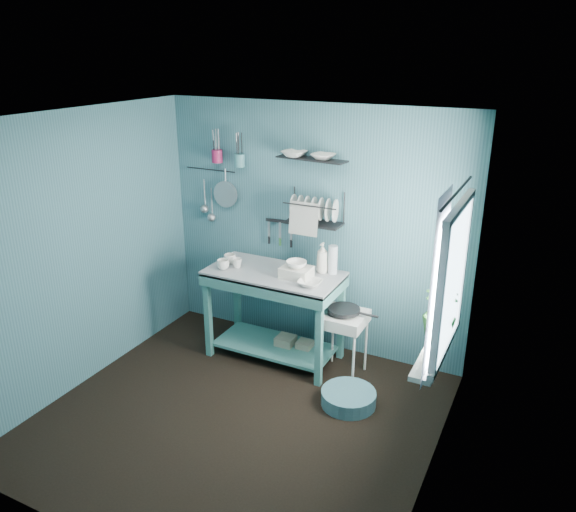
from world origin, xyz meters
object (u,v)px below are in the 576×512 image
at_px(mug_left, 223,265).
at_px(mug_right, 230,259).
at_px(floor_basin, 348,398).
at_px(hotplate_stand, 343,344).
at_px(colander, 226,194).
at_px(potted_plant, 440,312).
at_px(utensil_cup_teal, 239,160).
at_px(soap_bottle, 322,258).
at_px(mug_mid, 237,263).
at_px(utensil_cup_magenta, 217,156).
at_px(frying_pan, 344,310).
at_px(storage_tin_small, 305,350).
at_px(storage_tin_large, 286,346).
at_px(work_counter, 274,315).
at_px(water_bottle, 333,260).
at_px(dish_rack, 314,208).
at_px(wash_tub, 296,272).

bearing_deg(mug_left, mug_right, 97.13).
distance_m(mug_left, mug_right, 0.16).
xyz_separation_m(mug_left, floor_basin, (1.45, -0.28, -0.91)).
xyz_separation_m(mug_left, hotplate_stand, (1.22, 0.15, -0.65)).
distance_m(hotplate_stand, colander, 1.98).
height_order(mug_right, colander, colander).
bearing_deg(potted_plant, utensil_cup_teal, 160.44).
distance_m(mug_left, soap_bottle, 0.97).
bearing_deg(utensil_cup_teal, mug_mid, -64.93).
distance_m(mug_left, utensil_cup_magenta, 1.15).
relative_size(frying_pan, storage_tin_small, 1.50).
bearing_deg(storage_tin_large, colander, 157.94).
xyz_separation_m(work_counter, colander, (-0.79, 0.41, 1.05)).
xyz_separation_m(mug_mid, water_bottle, (0.90, 0.28, 0.09)).
relative_size(dish_rack, utensil_cup_teal, 4.23).
height_order(water_bottle, frying_pan, water_bottle).
relative_size(mug_right, storage_tin_small, 0.61).
bearing_deg(utensil_cup_teal, dish_rack, -3.35).
distance_m(mug_right, water_bottle, 1.05).
bearing_deg(water_bottle, frying_pan, -46.51).
distance_m(hotplate_stand, floor_basin, 0.56).
distance_m(wash_tub, hotplate_stand, 0.82).
distance_m(wash_tub, storage_tin_small, 0.89).
relative_size(mug_right, hotplate_stand, 0.19).
xyz_separation_m(dish_rack, utensil_cup_magenta, (-1.12, 0.05, 0.40)).
bearing_deg(colander, mug_mid, -49.02).
height_order(mug_left, utensil_cup_magenta, utensil_cup_magenta).
bearing_deg(water_bottle, utensil_cup_teal, 171.77).
xyz_separation_m(wash_tub, frying_pan, (0.49, 0.01, -0.29)).
distance_m(work_counter, colander, 1.38).
bearing_deg(wash_tub, soap_bottle, 52.31).
xyz_separation_m(dish_rack, colander, (-1.06, 0.08, -0.00)).
bearing_deg(utensil_cup_magenta, mug_mid, -42.95).
relative_size(utensil_cup_magenta, floor_basin, 0.27).
bearing_deg(utensil_cup_magenta, storage_tin_large, -19.11).
bearing_deg(wash_tub, utensil_cup_magenta, 160.06).
distance_m(dish_rack, floor_basin, 1.79).
height_order(dish_rack, floor_basin, dish_rack).
xyz_separation_m(work_counter, mug_mid, (-0.38, -0.06, 0.51)).
bearing_deg(frying_pan, wash_tub, -178.86).
bearing_deg(colander, potted_plant, -18.69).
xyz_separation_m(hotplate_stand, floor_basin, (0.23, -0.43, -0.26)).
xyz_separation_m(mug_left, dish_rack, (0.75, 0.49, 0.54)).
bearing_deg(work_counter, colander, 153.22).
bearing_deg(wash_tub, work_counter, 175.43).
relative_size(mug_mid, potted_plant, 0.22).
bearing_deg(soap_bottle, utensil_cup_teal, 169.85).
height_order(wash_tub, potted_plant, potted_plant).
bearing_deg(storage_tin_large, potted_plant, -16.73).
relative_size(soap_bottle, storage_tin_large, 1.36).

